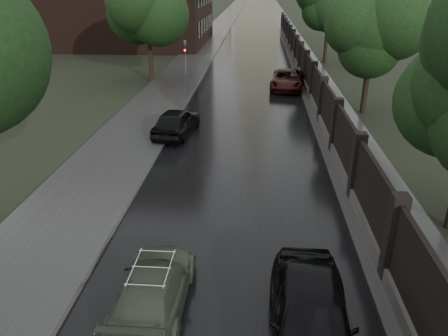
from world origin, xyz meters
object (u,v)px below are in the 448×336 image
tree_right_b (373,32)px  hatchback_left (176,122)px  volga_sedan (153,289)px  car_right_far (287,80)px  tree_left_far (148,15)px  car_right_near (311,317)px  traffic_light (186,64)px  tree_right_c (329,11)px

tree_right_b → hatchback_left: 12.91m
volga_sedan → hatchback_left: bearing=-82.2°
volga_sedan → car_right_far: car_right_far is taller
tree_left_far → hatchback_left: 14.51m
volga_sedan → car_right_near: car_right_near is taller
tree_right_b → traffic_light: size_ratio=1.75×
tree_left_far → volga_sedan: size_ratio=1.71×
tree_right_c → hatchback_left: 25.95m
volga_sedan → car_right_far: 25.39m
tree_left_far → traffic_light: (3.70, -5.01, -2.84)m
hatchback_left → car_right_far: bearing=-112.5°
car_right_near → volga_sedan: bearing=168.3°
tree_left_far → tree_right_b: 17.45m
traffic_light → tree_right_c: bearing=51.8°
traffic_light → volga_sedan: size_ratio=0.93×
volga_sedan → hatchback_left: (-1.80, 13.65, 0.12)m
tree_right_b → volga_sedan: tree_right_b is taller
tree_right_b → volga_sedan: 21.35m
tree_right_b → traffic_light: (-11.80, 2.99, -2.55)m
tree_right_b → tree_right_c: same height
car_right_far → volga_sedan: bearing=-94.7°
tree_left_far → hatchback_left: tree_left_far is taller
tree_right_b → traffic_light: tree_right_b is taller
traffic_light → car_right_far: bearing=23.6°
traffic_light → volga_sedan: 21.94m
tree_left_far → tree_right_b: bearing=-27.3°
hatchback_left → tree_right_b: bearing=-147.4°
tree_left_far → traffic_light: bearing=-53.5°
tree_left_far → traffic_light: size_ratio=1.85×
tree_left_far → car_right_near: bearing=-69.9°
tree_left_far → tree_right_c: bearing=32.8°
tree_left_far → volga_sedan: bearing=-76.9°
traffic_light → hatchback_left: traffic_light is taller
tree_right_b → volga_sedan: (-9.30, -18.73, -4.32)m
car_right_far → hatchback_left: bearing=-114.2°
car_right_far → car_right_near: bearing=-85.8°
traffic_light → car_right_near: bearing=-74.2°
traffic_light → car_right_near: (6.40, -22.64, -1.59)m
tree_left_far → tree_right_b: tree_left_far is taller
tree_left_far → tree_right_b: (15.50, -8.00, -0.29)m
tree_left_far → car_right_far: tree_left_far is taller
tree_right_b → car_right_far: 8.73m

